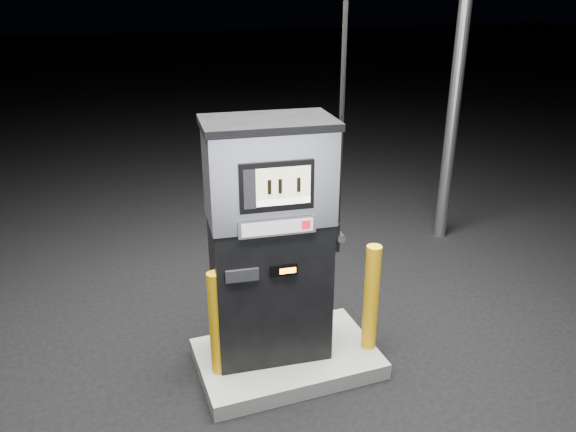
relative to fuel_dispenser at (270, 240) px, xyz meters
name	(u,v)px	position (x,y,z in m)	size (l,w,h in m)	color
ground	(287,365)	(0.12, -0.10, -1.25)	(80.00, 80.00, 0.00)	black
pump_island	(287,358)	(0.12, -0.10, -1.17)	(1.60, 1.00, 0.15)	slate
fuel_dispenser	(270,240)	(0.00, 0.00, 0.00)	(1.21, 0.74, 4.43)	black
bollard_left	(217,324)	(-0.53, -0.15, -0.62)	(0.13, 0.13, 0.95)	#ECA60D
bollard_right	(371,298)	(0.86, -0.27, -0.59)	(0.14, 0.14, 1.02)	#ECA60D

